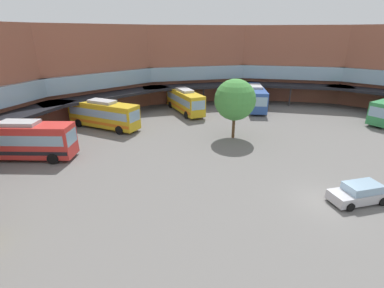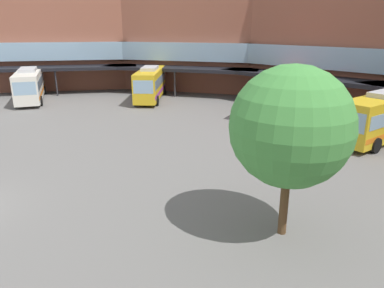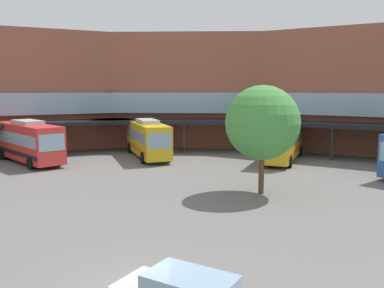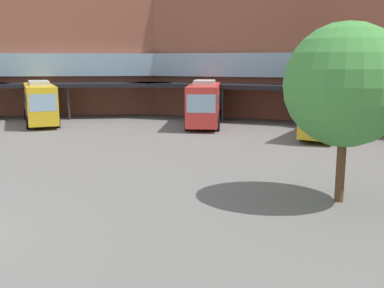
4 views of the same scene
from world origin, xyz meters
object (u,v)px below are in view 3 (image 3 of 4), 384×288
at_px(bus_3, 29,141).
at_px(plaza_tree, 262,123).
at_px(bus_0, 283,141).
at_px(bus_6, 148,138).

bearing_deg(bus_3, plaza_tree, 16.89).
relative_size(bus_3, plaza_tree, 1.25).
bearing_deg(plaza_tree, bus_0, 74.12).
xyz_separation_m(bus_3, plaza_tree, (20.27, -10.79, 2.70)).
relative_size(bus_0, plaza_tree, 1.44).
bearing_deg(bus_3, bus_6, 63.46).
bearing_deg(bus_6, bus_3, -92.12).
bearing_deg(bus_3, bus_0, 49.84).
distance_m(bus_0, bus_6, 13.37).
xyz_separation_m(bus_6, plaza_tree, (9.63, -14.36, 2.79)).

